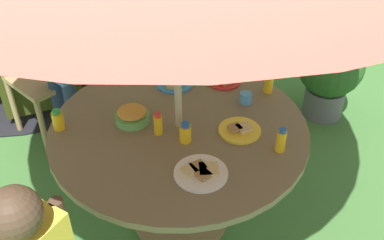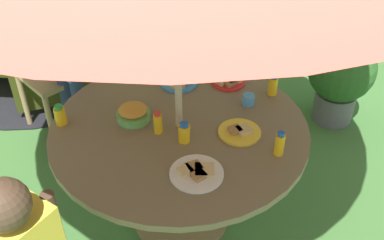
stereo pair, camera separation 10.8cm
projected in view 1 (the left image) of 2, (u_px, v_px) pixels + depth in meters
name	position (u px, v px, depth m)	size (l,w,h in m)	color
ground_plane	(181.00, 218.00, 2.81)	(10.00, 10.00, 0.02)	#3D6B33
garden_table	(179.00, 145.00, 2.45)	(1.34, 1.34, 0.71)	brown
wooden_chair	(39.00, 57.00, 3.20)	(0.65, 0.62, 1.03)	tan
potted_plant	(330.00, 71.00, 3.41)	(0.49, 0.49, 0.69)	#595960
child_in_blue_shirt	(51.00, 33.00, 2.78)	(0.38, 0.42, 1.42)	navy
snack_bowl	(132.00, 115.00, 2.38)	(0.18, 0.18, 0.08)	#66B259
plate_near_right	(240.00, 130.00, 2.33)	(0.22, 0.22, 0.03)	yellow
plate_far_left	(175.00, 83.00, 2.68)	(0.22, 0.22, 0.03)	#338CD8
plate_back_edge	(223.00, 80.00, 2.70)	(0.20, 0.20, 0.03)	red
plate_near_left	(201.00, 172.00, 2.08)	(0.25, 0.25, 0.03)	white
juice_bottle_far_right	(58.00, 120.00, 2.32)	(0.06, 0.06, 0.11)	yellow
juice_bottle_center_front	(158.00, 124.00, 2.29)	(0.04, 0.04, 0.13)	yellow
juice_bottle_center_back	(180.00, 59.00, 2.83)	(0.06, 0.06, 0.11)	yellow
juice_bottle_mid_left	(281.00, 141.00, 2.18)	(0.05, 0.05, 0.13)	yellow
juice_bottle_mid_right	(185.00, 133.00, 2.24)	(0.06, 0.06, 0.11)	yellow
juice_bottle_front_edge	(269.00, 83.00, 2.59)	(0.05, 0.05, 0.12)	yellow
cup_near	(246.00, 98.00, 2.52)	(0.07, 0.07, 0.06)	#4C99D8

